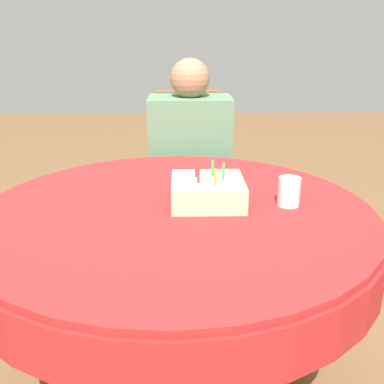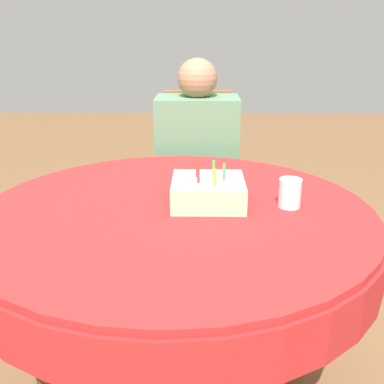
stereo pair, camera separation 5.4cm
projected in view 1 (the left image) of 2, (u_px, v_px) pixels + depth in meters
The scene contains 5 objects.
dining_table at pixel (176, 233), 1.39m from camera, with size 1.22×1.22×0.74m.
chair at pixel (190, 186), 2.28m from camera, with size 0.37×0.37×0.97m.
person at pixel (190, 157), 2.13m from camera, with size 0.38×0.35×1.13m.
birthday_cake at pixel (208, 191), 1.39m from camera, with size 0.22×0.22×0.13m.
drinking_glass at pixel (289, 192), 1.37m from camera, with size 0.07×0.07×0.09m.
Camera 1 is at (0.02, -1.27, 1.24)m, focal length 42.00 mm.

